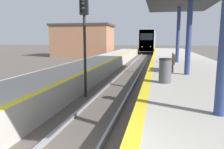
% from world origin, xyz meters
% --- Properties ---
extents(train, '(2.64, 17.97, 4.65)m').
position_xyz_m(train, '(0.00, 44.97, 2.36)').
color(train, black).
rests_on(train, ground).
extents(signal_near, '(0.36, 0.31, 4.63)m').
position_xyz_m(signal_near, '(-1.22, 6.70, 3.23)').
color(signal_near, black).
rests_on(signal_near, ground).
extents(trash_bin, '(0.49, 0.49, 0.95)m').
position_xyz_m(trash_bin, '(2.32, 5.74, 1.48)').
color(trash_bin, '#4C4C51').
rests_on(trash_bin, platform_right).
extents(bench, '(0.44, 1.52, 0.92)m').
position_xyz_m(bench, '(2.71, 9.14, 1.49)').
color(bench, brown).
rests_on(bench, platform_right).
extents(station_building, '(9.23, 5.81, 4.99)m').
position_xyz_m(station_building, '(-9.53, 30.29, 2.51)').
color(station_building, '#9E6B4C').
rests_on(station_building, ground).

